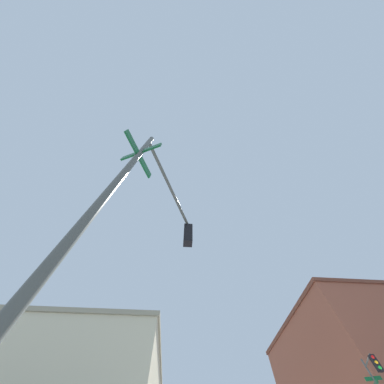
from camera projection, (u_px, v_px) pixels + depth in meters
The scene contains 1 object.
traffic_signal_near at pixel (162, 211), 4.33m from camera, with size 1.85×3.57×6.26m.
Camera 1 is at (-6.27, -8.84, 0.92)m, focal length 17.05 mm.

